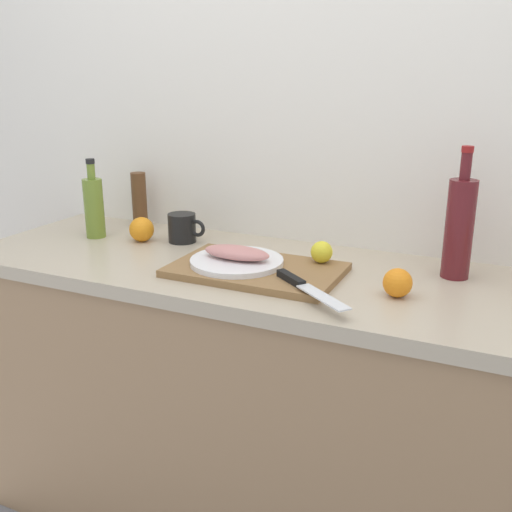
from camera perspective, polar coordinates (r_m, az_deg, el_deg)
The scene contains 13 objects.
back_wall at distance 1.85m, azimuth 7.47°, elevation 11.83°, with size 3.20×0.05×2.50m, color white.
kitchen_counter at distance 1.82m, azimuth 3.23°, elevation -15.01°, with size 2.00×0.60×0.90m.
cutting_board at distance 1.60m, azimuth 0.00°, elevation -1.36°, with size 0.46×0.29×0.02m, color olive.
white_plate at distance 1.62m, azimuth -1.89°, elevation -0.53°, with size 0.26×0.26×0.01m, color white.
fish_fillet at distance 1.61m, azimuth -1.90°, elevation 0.33°, with size 0.19×0.08×0.04m, color tan.
chef_knife at distance 1.44m, azimuth 4.51°, elevation -2.82°, with size 0.25×0.20×0.02m.
lemon_0 at distance 1.63m, azimuth 6.42°, elevation 0.39°, with size 0.06×0.06×0.06m, color yellow.
olive_oil_bottle at distance 2.01m, azimuth -15.53°, elevation 4.70°, with size 0.06×0.06×0.26m.
wine_bottle at distance 1.63m, azimuth 19.22°, elevation 2.73°, with size 0.07×0.07×0.35m.
coffee_mug_0 at distance 1.91m, azimuth -7.16°, elevation 2.74°, with size 0.13×0.09×0.09m.
orange_1 at distance 1.94m, azimuth -11.09°, elevation 2.57°, with size 0.08×0.08×0.08m, color orange.
orange_2 at distance 1.47m, azimuth 13.64°, elevation -2.56°, with size 0.07×0.07×0.07m, color orange.
pepper_mill at distance 2.11m, azimuth -11.31°, elevation 5.38°, with size 0.05×0.05×0.19m, color brown.
Camera 1 is at (0.55, -1.43, 1.43)m, focal length 41.01 mm.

